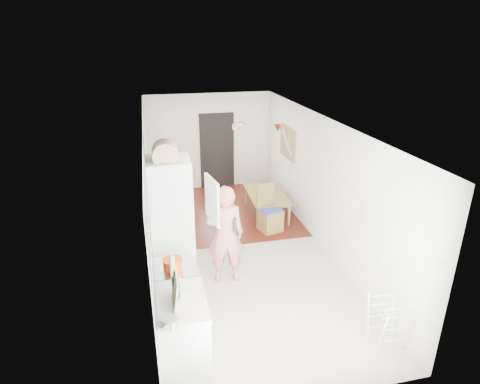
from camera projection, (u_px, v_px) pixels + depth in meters
name	position (u px, v px, depth m)	size (l,w,h in m)	color
room_shell	(239.00, 190.00, 7.25)	(3.20, 7.00, 2.50)	beige
floor	(239.00, 250.00, 7.71)	(3.20, 7.00, 0.01)	beige
wood_floor_overlay	(222.00, 211.00, 9.39)	(3.20, 3.30, 0.01)	#581D10
sage_wall_panel	(148.00, 213.00, 4.89)	(0.02, 3.00, 1.30)	slate
tile_splashback	(155.00, 287.00, 4.65)	(0.02, 1.90, 0.50)	black
doorway_recess	(217.00, 151.00, 10.54)	(0.90, 0.04, 2.00)	black
base_cabinet	(182.00, 332.00, 4.98)	(0.60, 0.90, 0.86)	silver
worktop	(180.00, 302.00, 4.81)	(0.62, 0.92, 0.06)	white
range_cooker	(177.00, 296.00, 5.65)	(0.60, 0.60, 0.88)	silver
cooker_top	(176.00, 268.00, 5.48)	(0.60, 0.60, 0.04)	#B0B0B3
fridge_housing	(172.00, 224.00, 6.35)	(0.66, 0.66, 2.15)	silver
fridge_door	(212.00, 200.00, 6.03)	(0.56, 0.04, 0.70)	silver
fridge_interior	(190.00, 194.00, 6.24)	(0.02, 0.52, 0.66)	white
pinboard	(288.00, 143.00, 9.19)	(0.03, 0.90, 0.70)	tan
pinboard_frame	(287.00, 143.00, 9.19)	(0.01, 0.94, 0.74)	olive
wall_sconce	(278.00, 128.00, 9.70)	(0.18, 0.18, 0.16)	maroon
person	(225.00, 226.00, 6.44)	(0.73, 0.48, 2.00)	#DA7B65
dining_table	(268.00, 206.00, 9.15)	(1.24, 0.69, 0.44)	olive
dining_chair	(270.00, 209.00, 8.29)	(0.42, 0.42, 0.99)	olive
stool	(224.00, 224.00, 8.29)	(0.32, 0.32, 0.42)	olive
grey_drape	(224.00, 211.00, 8.18)	(0.41, 0.41, 0.18)	gray
drying_rack	(388.00, 324.00, 5.19)	(0.38, 0.35, 0.75)	silver
bread_bin	(165.00, 154.00, 5.84)	(0.39, 0.37, 0.21)	tan
red_casserole	(173.00, 264.00, 5.38)	(0.27, 0.27, 0.16)	#D8400E
steel_pan	(171.00, 322.00, 4.36)	(0.18, 0.18, 0.09)	#B0B0B3
held_bottle	(235.00, 225.00, 6.35)	(0.05, 0.05, 0.24)	#1B3B1F
bottle_a	(175.00, 289.00, 4.73)	(0.07, 0.07, 0.31)	#1B3B1F
bottle_b	(177.00, 287.00, 4.80)	(0.06, 0.06, 0.28)	#1B3B1F
bottle_c	(177.00, 285.00, 4.86)	(0.10, 0.10, 0.24)	silver
pepper_mill_front	(172.00, 270.00, 5.22)	(0.06, 0.06, 0.21)	tan
pepper_mill_back	(173.00, 268.00, 5.22)	(0.07, 0.07, 0.24)	tan
chopping_boards	(175.00, 291.00, 4.59)	(0.04, 0.31, 0.42)	tan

